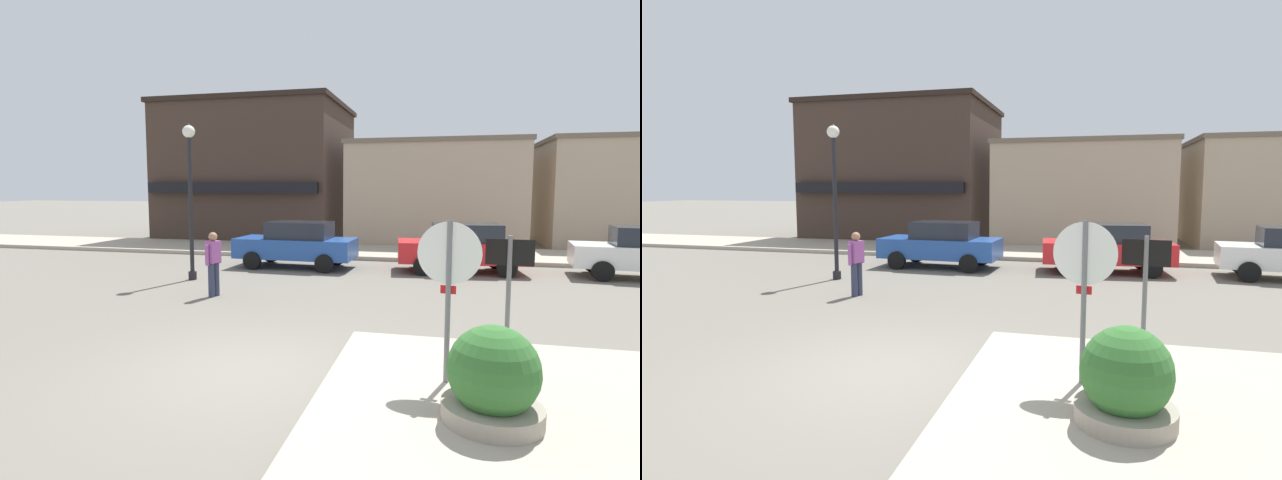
{
  "view_description": "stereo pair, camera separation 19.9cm",
  "coord_description": "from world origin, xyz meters",
  "views": [
    {
      "loc": [
        2.77,
        -6.65,
        2.72
      ],
      "look_at": [
        -0.0,
        4.5,
        1.5
      ],
      "focal_mm": 28.0,
      "sensor_mm": 36.0,
      "label": 1
    },
    {
      "loc": [
        2.96,
        -6.6,
        2.72
      ],
      "look_at": [
        -0.0,
        4.5,
        1.5
      ],
      "focal_mm": 28.0,
      "sensor_mm": 36.0,
      "label": 2
    }
  ],
  "objects": [
    {
      "name": "ground_plane",
      "position": [
        0.0,
        0.0,
        0.0
      ],
      "size": [
        160.0,
        160.0,
        0.0
      ],
      "primitive_type": "plane",
      "color": "#6B665B"
    },
    {
      "name": "sidewalk_corner",
      "position": [
        4.47,
        -0.47,
        0.07
      ],
      "size": [
        6.4,
        4.8,
        0.15
      ],
      "primitive_type": "cube",
      "color": "#A89E8C",
      "rests_on": "ground"
    },
    {
      "name": "kerb_far",
      "position": [
        0.0,
        13.56,
        0.07
      ],
      "size": [
        80.0,
        4.0,
        0.15
      ],
      "primitive_type": "cube",
      "color": "#A89E8C",
      "rests_on": "ground"
    },
    {
      "name": "stop_sign",
      "position": [
        2.85,
        -0.05,
        1.52
      ],
      "size": [
        0.82,
        0.12,
        2.3
      ],
      "color": "slate",
      "rests_on": "ground"
    },
    {
      "name": "one_way_sign",
      "position": [
        3.61,
        0.14,
        1.33
      ],
      "size": [
        0.6,
        0.09,
        2.1
      ],
      "color": "slate",
      "rests_on": "ground"
    },
    {
      "name": "planter",
      "position": [
        3.34,
        -1.09,
        0.56
      ],
      "size": [
        1.1,
        1.1,
        1.23
      ],
      "color": "gray",
      "rests_on": "ground"
    },
    {
      "name": "lamp_post",
      "position": [
        -4.4,
        6.55,
        2.96
      ],
      "size": [
        0.36,
        0.36,
        4.54
      ],
      "color": "black",
      "rests_on": "ground"
    },
    {
      "name": "parked_car_nearest",
      "position": [
        -2.05,
        9.46,
        0.81
      ],
      "size": [
        4.06,
        2.0,
        1.56
      ],
      "color": "#234C9E",
      "rests_on": "ground"
    },
    {
      "name": "parked_car_second",
      "position": [
        3.38,
        9.83,
        0.81
      ],
      "size": [
        4.15,
        2.18,
        1.56
      ],
      "color": "red",
      "rests_on": "ground"
    },
    {
      "name": "pedestrian_crossing_near",
      "position": [
        -2.77,
        4.62,
        0.87
      ],
      "size": [
        0.3,
        0.56,
        1.61
      ],
      "color": "#2D334C",
      "rests_on": "ground"
    },
    {
      "name": "building_corner_shop",
      "position": [
        -7.1,
        19.43,
        3.56
      ],
      "size": [
        9.31,
        8.24,
        7.12
      ],
      "color": "#3D2D26",
      "rests_on": "ground"
    },
    {
      "name": "building_storefront_left_near",
      "position": [
        2.31,
        19.53,
        2.45
      ],
      "size": [
        8.14,
        8.01,
        4.88
      ],
      "color": "tan",
      "rests_on": "ground"
    },
    {
      "name": "building_storefront_left_mid",
      "position": [
        11.41,
        19.51,
        2.47
      ],
      "size": [
        8.48,
        7.15,
        4.93
      ],
      "color": "tan",
      "rests_on": "ground"
    }
  ]
}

